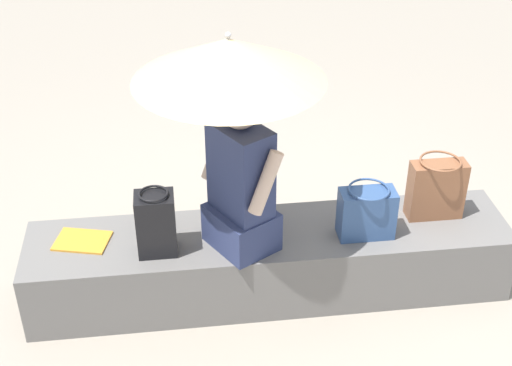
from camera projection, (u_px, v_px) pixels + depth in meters
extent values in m
plane|color=#9E9384|center=(269.00, 289.00, 4.11)|extent=(14.00, 14.00, 0.00)
cube|color=slate|center=(270.00, 261.00, 4.00)|extent=(2.64, 0.53, 0.40)
cube|color=navy|center=(241.00, 227.00, 3.75)|extent=(0.41, 0.44, 0.22)
cube|color=navy|center=(241.00, 170.00, 3.56)|extent=(0.34, 0.38, 0.48)
sphere|color=beige|center=(240.00, 108.00, 3.38)|extent=(0.20, 0.20, 0.20)
cylinder|color=beige|center=(266.00, 183.00, 3.42)|extent=(0.21, 0.16, 0.32)
cylinder|color=beige|center=(217.00, 150.00, 3.68)|extent=(0.21, 0.16, 0.32)
cylinder|color=#B7B7BC|center=(231.00, 147.00, 3.55)|extent=(0.02, 0.02, 1.13)
cone|color=#DBBC7F|center=(229.00, 60.00, 3.30)|extent=(0.92, 0.92, 0.21)
sphere|color=#B7B7BC|center=(228.00, 35.00, 3.24)|extent=(0.03, 0.03, 0.03)
cube|color=black|center=(156.00, 224.00, 3.67)|extent=(0.20, 0.16, 0.34)
torus|color=black|center=(153.00, 194.00, 3.57)|extent=(0.15, 0.15, 0.01)
cube|color=brown|center=(436.00, 190.00, 3.95)|extent=(0.31, 0.12, 0.34)
torus|color=brown|center=(441.00, 161.00, 3.85)|extent=(0.23, 0.23, 0.01)
cube|color=#335184|center=(367.00, 214.00, 3.81)|extent=(0.30, 0.14, 0.27)
torus|color=#335184|center=(369.00, 190.00, 3.73)|extent=(0.22, 0.22, 0.01)
cube|color=gold|center=(82.00, 241.00, 3.82)|extent=(0.32, 0.26, 0.01)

